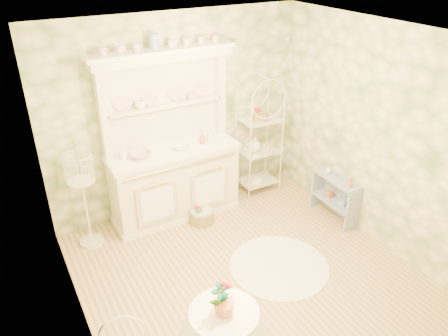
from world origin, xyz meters
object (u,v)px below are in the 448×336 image
side_shelf (335,198)px  floor_basket (201,215)px  bakers_rack (259,136)px  birdcage_stand (83,192)px  kitchen_dresser (172,140)px

side_shelf → floor_basket: (-1.67, 0.78, -0.19)m
bakers_rack → birdcage_stand: bakers_rack is taller
kitchen_dresser → bakers_rack: size_ratio=1.27×
floor_basket → side_shelf: bearing=-25.1°
bakers_rack → floor_basket: size_ratio=5.31×
side_shelf → birdcage_stand: birdcage_stand is taller
bakers_rack → floor_basket: bearing=-161.9°
bakers_rack → birdcage_stand: (-2.59, -0.10, -0.14)m
bakers_rack → side_shelf: bakers_rack is taller
kitchen_dresser → bakers_rack: 1.39m
side_shelf → floor_basket: 1.85m
kitchen_dresser → birdcage_stand: (-1.22, -0.08, -0.38)m
floor_basket → birdcage_stand: bearing=168.9°
birdcage_stand → floor_basket: bearing=-11.1°
kitchen_dresser → side_shelf: size_ratio=3.25×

